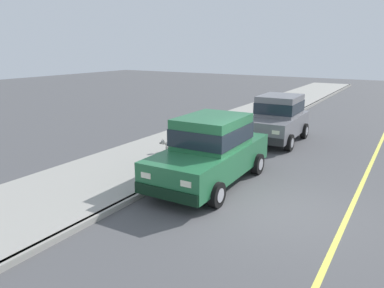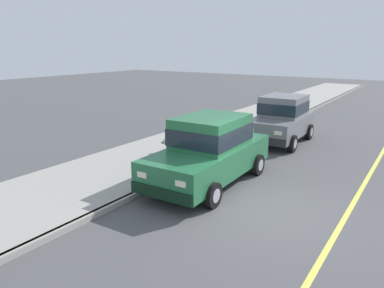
% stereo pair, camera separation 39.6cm
% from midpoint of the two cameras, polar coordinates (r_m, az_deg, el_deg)
% --- Properties ---
extents(ground_plane, '(80.00, 80.00, 0.00)m').
position_cam_midpoint_polar(ground_plane, '(9.14, 11.31, -9.86)').
color(ground_plane, '#4C4C4F').
extents(curb, '(0.16, 64.00, 0.14)m').
position_cam_midpoint_polar(curb, '(10.52, -5.27, -5.82)').
color(curb, gray).
rests_on(curb, ground).
extents(sidewalk, '(3.60, 64.00, 0.14)m').
position_cam_midpoint_polar(sidewalk, '(11.64, -12.42, -4.07)').
color(sidewalk, '#99968E').
rests_on(sidewalk, ground).
extents(lane_centre_line, '(0.12, 57.60, 0.01)m').
position_cam_midpoint_polar(lane_centre_line, '(8.79, 21.32, -11.66)').
color(lane_centre_line, '#E0D64C').
rests_on(lane_centre_line, ground).
extents(car_green_sedan, '(2.11, 4.64, 1.92)m').
position_cam_midpoint_polar(car_green_sedan, '(10.32, 1.90, -0.84)').
color(car_green_sedan, '#23663D').
rests_on(car_green_sedan, ground).
extents(car_grey_hatchback, '(2.03, 3.84, 1.88)m').
position_cam_midpoint_polar(car_grey_hatchback, '(15.34, 12.51, 4.01)').
color(car_grey_hatchback, slate).
rests_on(car_grey_hatchback, ground).
extents(dog_grey, '(0.42, 0.70, 0.49)m').
position_cam_midpoint_polar(dog_grey, '(13.14, -4.52, 0.07)').
color(dog_grey, '#999691').
rests_on(dog_grey, sidewalk).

